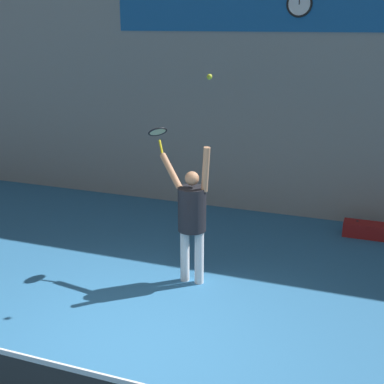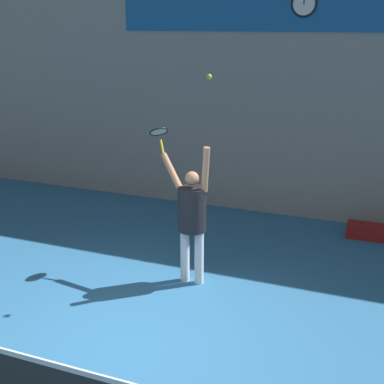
{
  "view_description": "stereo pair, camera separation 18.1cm",
  "coord_description": "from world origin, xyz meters",
  "px_view_note": "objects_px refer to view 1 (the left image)",
  "views": [
    {
      "loc": [
        2.54,
        -4.73,
        3.59
      ],
      "look_at": [
        0.13,
        1.79,
        1.36
      ],
      "focal_mm": 50.0,
      "sensor_mm": 36.0,
      "label": 1
    },
    {
      "loc": [
        2.71,
        -4.67,
        3.59
      ],
      "look_at": [
        0.13,
        1.79,
        1.36
      ],
      "focal_mm": 50.0,
      "sensor_mm": 36.0,
      "label": 2
    }
  ],
  "objects_px": {
    "tennis_player": "(192,214)",
    "equipment_bag": "(367,230)",
    "water_bottle": "(357,228)",
    "tennis_racket": "(158,133)",
    "tennis_ball": "(209,77)",
    "scoreboard_clock": "(299,4)"
  },
  "relations": [
    {
      "from": "water_bottle",
      "to": "equipment_bag",
      "type": "relative_size",
      "value": 0.31
    },
    {
      "from": "tennis_player",
      "to": "equipment_bag",
      "type": "height_order",
      "value": "tennis_player"
    },
    {
      "from": "scoreboard_clock",
      "to": "equipment_bag",
      "type": "distance_m",
      "value": 4.07
    },
    {
      "from": "scoreboard_clock",
      "to": "water_bottle",
      "type": "xyz_separation_m",
      "value": [
        1.32,
        -0.55,
        -3.75
      ]
    },
    {
      "from": "equipment_bag",
      "to": "scoreboard_clock",
      "type": "bearing_deg",
      "value": 158.67
    },
    {
      "from": "tennis_racket",
      "to": "equipment_bag",
      "type": "distance_m",
      "value": 4.15
    },
    {
      "from": "tennis_racket",
      "to": "equipment_bag",
      "type": "xyz_separation_m",
      "value": [
        2.97,
        2.17,
        -1.91
      ]
    },
    {
      "from": "tennis_racket",
      "to": "water_bottle",
      "type": "bearing_deg",
      "value": 38.38
    },
    {
      "from": "tennis_racket",
      "to": "equipment_bag",
      "type": "bearing_deg",
      "value": 36.17
    },
    {
      "from": "tennis_player",
      "to": "tennis_racket",
      "type": "relative_size",
      "value": 5.11
    },
    {
      "from": "equipment_bag",
      "to": "water_bottle",
      "type": "bearing_deg",
      "value": 167.78
    },
    {
      "from": "scoreboard_clock",
      "to": "tennis_racket",
      "type": "xyz_separation_m",
      "value": [
        -1.47,
        -2.76,
        -1.83
      ]
    },
    {
      "from": "scoreboard_clock",
      "to": "tennis_ball",
      "type": "height_order",
      "value": "scoreboard_clock"
    },
    {
      "from": "tennis_racket",
      "to": "tennis_ball",
      "type": "height_order",
      "value": "tennis_ball"
    },
    {
      "from": "scoreboard_clock",
      "to": "equipment_bag",
      "type": "relative_size",
      "value": 0.55
    },
    {
      "from": "tennis_ball",
      "to": "equipment_bag",
      "type": "relative_size",
      "value": 0.09
    },
    {
      "from": "tennis_player",
      "to": "equipment_bag",
      "type": "distance_m",
      "value": 3.59
    },
    {
      "from": "water_bottle",
      "to": "equipment_bag",
      "type": "xyz_separation_m",
      "value": [
        0.18,
        -0.04,
        0.01
      ]
    },
    {
      "from": "tennis_ball",
      "to": "equipment_bag",
      "type": "bearing_deg",
      "value": 53.02
    },
    {
      "from": "tennis_player",
      "to": "equipment_bag",
      "type": "xyz_separation_m",
      "value": [
        2.29,
        2.62,
        -0.91
      ]
    },
    {
      "from": "tennis_racket",
      "to": "equipment_bag",
      "type": "height_order",
      "value": "tennis_racket"
    },
    {
      "from": "scoreboard_clock",
      "to": "equipment_bag",
      "type": "xyz_separation_m",
      "value": [
        1.5,
        -0.59,
        -3.74
      ]
    }
  ]
}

